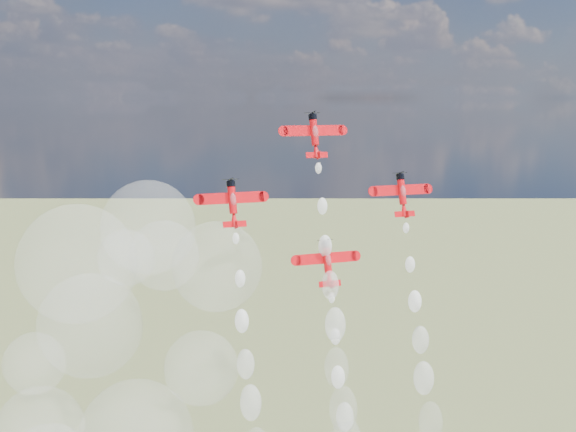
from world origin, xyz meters
The scene contains 6 objects.
plane_lead centered at (-0.92, 6.30, 118.01)m, with size 11.08×4.29×7.76m.
plane_left centered at (-16.68, 3.41, 107.37)m, with size 11.08×4.29×7.76m.
plane_right centered at (14.84, 3.41, 107.37)m, with size 11.08×4.29×7.76m.
plane_slot centered at (-0.92, 0.52, 96.72)m, with size 11.08×4.29×7.76m.
smoke_trail_lead centered at (-0.82, -4.92, 76.17)m, with size 5.24×14.81×47.85m.
drifted_smoke_cloud centered at (-43.55, 24.72, 80.47)m, with size 74.29×40.08×58.71m.
Camera 1 is at (-55.85, -120.33, 124.20)m, focal length 50.00 mm.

